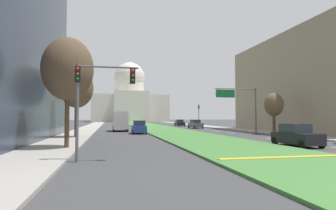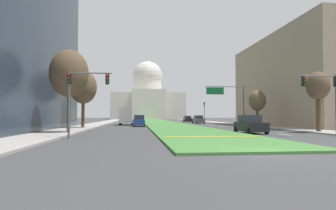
# 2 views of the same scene
# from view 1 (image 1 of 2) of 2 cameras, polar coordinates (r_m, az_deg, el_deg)

# --- Properties ---
(ground_plane) EXTENTS (294.79, 294.79, 0.00)m
(ground_plane) POSITION_cam_1_polar(r_m,az_deg,el_deg) (72.50, -4.37, -4.26)
(ground_plane) COLOR #3D3D3F
(grass_median) EXTENTS (8.16, 120.60, 0.14)m
(grass_median) POSITION_cam_1_polar(r_m,az_deg,el_deg) (65.86, -3.63, -4.39)
(grass_median) COLOR #427A38
(grass_median) RESTS_ON ground_plane
(median_curb_nose) EXTENTS (7.35, 0.50, 0.04)m
(median_curb_nose) POSITION_cam_1_polar(r_m,az_deg,el_deg) (16.69, 22.24, -9.83)
(median_curb_nose) COLOR gold
(median_curb_nose) RESTS_ON grass_median
(lane_dashes_right) EXTENTS (0.16, 68.39, 0.01)m
(lane_dashes_right) POSITION_cam_1_polar(r_m,az_deg,el_deg) (53.17, 6.96, -4.93)
(lane_dashes_right) COLOR silver
(lane_dashes_right) RESTS_ON ground_plane
(sidewalk_left) EXTENTS (4.00, 120.60, 0.15)m
(sidewalk_left) POSITION_cam_1_polar(r_m,az_deg,el_deg) (58.67, -15.80, -4.55)
(sidewalk_left) COLOR #9E9991
(sidewalk_left) RESTS_ON ground_plane
(sidewalk_right) EXTENTS (4.00, 120.60, 0.15)m
(sidewalk_right) POSITION_cam_1_polar(r_m,az_deg,el_deg) (62.73, 9.50, -4.46)
(sidewalk_right) COLOR #9E9991
(sidewalk_right) RESTS_ON ground_plane
(midrise_block_right) EXTENTS (13.25, 29.15, 14.73)m
(midrise_block_right) POSITION_cam_1_polar(r_m,az_deg,el_deg) (49.14, 27.95, 3.72)
(midrise_block_right) COLOR tan
(midrise_block_right) RESTS_ON ground_plane
(capitol_building) EXTENTS (35.21, 29.32, 29.99)m
(capitol_building) POSITION_cam_1_polar(r_m,az_deg,el_deg) (138.64, -7.83, 0.85)
(capitol_building) COLOR beige
(capitol_building) RESTS_ON ground_plane
(traffic_light_near_left) EXTENTS (3.34, 0.35, 5.20)m
(traffic_light_near_left) POSITION_cam_1_polar(r_m,az_deg,el_deg) (15.41, -14.82, 2.99)
(traffic_light_near_left) COLOR #515456
(traffic_light_near_left) RESTS_ON ground_plane
(traffic_light_far_right) EXTENTS (0.28, 0.35, 5.20)m
(traffic_light_far_right) POSITION_cam_1_polar(r_m,az_deg,el_deg) (65.23, 6.29, -1.55)
(traffic_light_far_right) COLOR #515456
(traffic_light_far_right) RESTS_ON ground_plane
(overhead_guide_sign) EXTENTS (6.27, 0.20, 6.50)m
(overhead_guide_sign) POSITION_cam_1_polar(r_m,az_deg,el_deg) (40.67, 14.51, 0.93)
(overhead_guide_sign) COLOR #515456
(overhead_guide_sign) RESTS_ON ground_plane
(street_tree_left_near) EXTENTS (3.69, 3.69, 8.17)m
(street_tree_left_near) POSITION_cam_1_polar(r_m,az_deg,el_deg) (21.83, -19.75, 6.87)
(street_tree_left_near) COLOR #4C3823
(street_tree_left_near) RESTS_ON ground_plane
(street_tree_left_mid) EXTENTS (3.59, 3.59, 7.84)m
(street_tree_left_mid) POSITION_cam_1_polar(r_m,az_deg,el_deg) (32.68, -18.08, 3.30)
(street_tree_left_mid) COLOR #4C3823
(street_tree_left_mid) RESTS_ON ground_plane
(street_tree_right_mid) EXTENTS (2.48, 2.48, 5.53)m
(street_tree_right_mid) POSITION_cam_1_polar(r_m,az_deg,el_deg) (39.66, 20.75, 0.01)
(street_tree_right_mid) COLOR #4C3823
(street_tree_right_mid) RESTS_ON ground_plane
(sedan_lead_stopped) EXTENTS (2.02, 4.27, 1.80)m
(sedan_lead_stopped) POSITION_cam_1_polar(r_m,az_deg,el_deg) (24.74, 24.66, -5.73)
(sedan_lead_stopped) COLOR black
(sedan_lead_stopped) RESTS_ON ground_plane
(sedan_midblock) EXTENTS (1.95, 4.66, 1.84)m
(sedan_midblock) POSITION_cam_1_polar(r_m,az_deg,el_deg) (39.50, -5.95, -4.58)
(sedan_midblock) COLOR navy
(sedan_midblock) RESTS_ON ground_plane
(sedan_distant) EXTENTS (2.05, 4.45, 1.78)m
(sedan_distant) POSITION_cam_1_polar(r_m,az_deg,el_deg) (57.36, 5.62, -3.93)
(sedan_distant) COLOR #4C5156
(sedan_distant) RESTS_ON ground_plane
(sedan_far_horizon) EXTENTS (1.89, 4.20, 1.67)m
(sedan_far_horizon) POSITION_cam_1_polar(r_m,az_deg,el_deg) (70.15, 2.39, -3.69)
(sedan_far_horizon) COLOR black
(sedan_far_horizon) RESTS_ON ground_plane
(box_truck_delivery) EXTENTS (2.40, 6.40, 3.20)m
(box_truck_delivery) POSITION_cam_1_polar(r_m,az_deg,el_deg) (46.46, -9.69, -3.22)
(box_truck_delivery) COLOR black
(box_truck_delivery) RESTS_ON ground_plane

